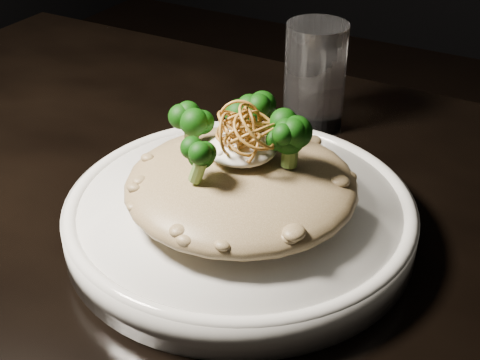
% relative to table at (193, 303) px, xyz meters
% --- Properties ---
extents(table, '(1.10, 0.80, 0.75)m').
position_rel_table_xyz_m(table, '(0.00, 0.00, 0.00)').
color(table, black).
rests_on(table, ground).
extents(plate, '(0.31, 0.31, 0.03)m').
position_rel_table_xyz_m(plate, '(0.04, 0.03, 0.10)').
color(plate, silver).
rests_on(plate, table).
extents(risotto, '(0.20, 0.20, 0.04)m').
position_rel_table_xyz_m(risotto, '(0.04, 0.02, 0.14)').
color(risotto, brown).
rests_on(risotto, plate).
extents(broccoli, '(0.15, 0.15, 0.06)m').
position_rel_table_xyz_m(broccoli, '(0.04, 0.03, 0.19)').
color(broccoli, black).
rests_on(broccoli, risotto).
extents(cheese, '(0.06, 0.06, 0.02)m').
position_rel_table_xyz_m(cheese, '(0.04, 0.03, 0.17)').
color(cheese, white).
rests_on(cheese, risotto).
extents(shallots, '(0.06, 0.06, 0.04)m').
position_rel_table_xyz_m(shallots, '(0.04, 0.03, 0.19)').
color(shallots, brown).
rests_on(shallots, cheese).
extents(drinking_glass, '(0.07, 0.07, 0.12)m').
position_rel_table_xyz_m(drinking_glass, '(0.01, 0.25, 0.14)').
color(drinking_glass, white).
rests_on(drinking_glass, table).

